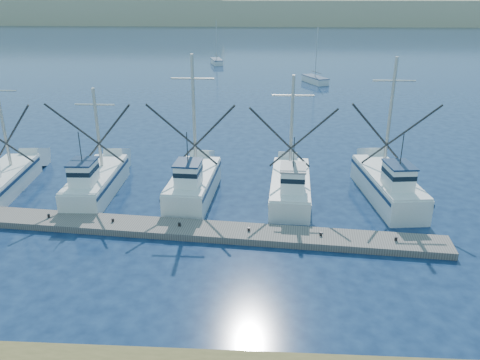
# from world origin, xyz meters

# --- Properties ---
(ground) EXTENTS (500.00, 500.00, 0.00)m
(ground) POSITION_xyz_m (0.00, 0.00, 0.00)
(ground) COLOR #0C1A36
(ground) RESTS_ON ground
(floating_dock) EXTENTS (30.00, 4.54, 0.40)m
(floating_dock) POSITION_xyz_m (-6.04, 6.26, 0.20)
(floating_dock) COLOR slate
(floating_dock) RESTS_ON ground
(dune_ridge) EXTENTS (360.00, 60.00, 10.00)m
(dune_ridge) POSITION_xyz_m (0.00, 210.00, 5.00)
(dune_ridge) COLOR tan
(dune_ridge) RESTS_ON ground
(trawler_fleet) EXTENTS (29.46, 8.50, 9.27)m
(trawler_fleet) POSITION_xyz_m (-5.53, 11.23, 0.98)
(trawler_fleet) COLOR silver
(trawler_fleet) RESTS_ON ground
(sailboat_near) EXTENTS (3.80, 5.62, 8.10)m
(sailboat_near) POSITION_xyz_m (6.17, 54.81, 0.50)
(sailboat_near) COLOR silver
(sailboat_near) RESTS_ON ground
(sailboat_far) EXTENTS (2.95, 5.44, 8.10)m
(sailboat_far) POSITION_xyz_m (-10.86, 74.11, 0.50)
(sailboat_far) COLOR silver
(sailboat_far) RESTS_ON ground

